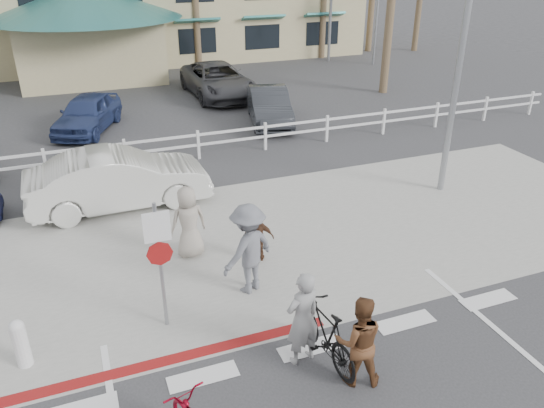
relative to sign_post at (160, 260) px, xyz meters
name	(u,v)px	position (x,y,z in m)	size (l,w,h in m)	color
ground	(325,371)	(2.30, -2.20, -1.45)	(140.00, 140.00, 0.00)	#333335
sidewalk_plaza	(243,245)	(2.30, 2.30, -1.44)	(22.00, 7.00, 0.01)	gray
cross_street	(202,183)	(2.30, 6.30, -1.45)	(40.00, 5.00, 0.01)	#333335
parking_lot	(151,104)	(2.30, 15.80, -1.45)	(50.00, 16.00, 0.01)	#333335
curb_red	(138,368)	(-0.70, -1.00, -1.44)	(7.00, 0.25, 0.02)	maroon
rail_fence	(201,144)	(2.80, 8.30, -0.95)	(29.40, 0.16, 1.00)	silver
sign_post	(160,260)	(0.00, 0.00, 0.00)	(0.50, 0.10, 2.90)	gray
bollard_0	(21,343)	(-2.50, -0.20, -0.97)	(0.26, 0.26, 0.95)	silver
streetlight_0	(464,32)	(8.80, 3.30, 3.05)	(0.60, 2.00, 9.00)	gray
info_sign	(377,16)	(16.30, 19.80, 1.35)	(1.20, 0.16, 5.60)	navy
rider_red	(303,319)	(2.02, -1.81, -0.55)	(0.66, 0.43, 1.81)	gray
bike_black	(325,333)	(2.41, -1.91, -0.90)	(0.52, 1.83, 1.10)	black
rider_black	(359,341)	(2.68, -2.57, -0.63)	(0.80, 0.62, 1.65)	brown
pedestrian_a	(248,249)	(1.85, 0.53, -0.46)	(1.28, 0.74, 1.98)	slate
pedestrian_child	(258,237)	(2.43, 1.55, -0.84)	(0.71, 0.30, 1.21)	#4A2D1C
pedestrian_b	(189,222)	(1.02, 2.34, -0.59)	(0.84, 0.55, 1.73)	gray
car_white_sedan	(119,180)	(-0.18, 5.55, -0.65)	(1.69, 4.86, 1.60)	beige
lot_car_2	(87,113)	(-0.56, 12.77, -0.75)	(1.66, 4.12, 1.40)	navy
lot_car_3	(269,106)	(6.35, 11.23, -0.75)	(1.48, 4.26, 1.40)	#27292D
lot_car_5	(218,80)	(5.55, 15.98, -0.68)	(2.54, 5.51, 1.53)	#38383C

